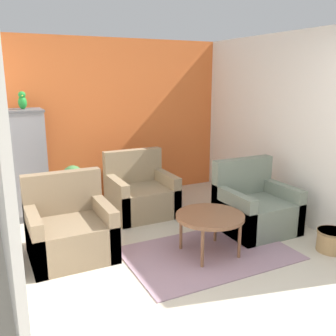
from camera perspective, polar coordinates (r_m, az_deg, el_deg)
name	(u,v)px	position (r m, az deg, el deg)	size (l,w,h in m)	color
ground_plane	(271,324)	(3.39, 15.45, -21.89)	(20.00, 20.00, 0.00)	beige
wall_back_accent	(115,120)	(6.13, -8.03, 7.30)	(3.73, 0.06, 2.52)	orange
wall_right	(287,127)	(5.44, 17.68, 5.95)	(0.06, 3.77, 2.52)	silver
area_rug	(209,253)	(4.35, 6.26, -12.79)	(1.84, 1.21, 0.01)	gray
coffee_table	(210,218)	(4.18, 6.41, -7.58)	(0.76, 0.76, 0.47)	brown
armchair_left	(70,231)	(4.32, -14.71, -9.30)	(0.88, 0.79, 0.90)	#7A664C
armchair_right	(255,209)	(4.97, 13.07, -6.09)	(0.88, 0.79, 0.90)	slate
armchair_middle	(141,195)	(5.41, -4.20, -4.08)	(0.88, 0.79, 0.90)	#8E7A5B
birdcage	(28,164)	(5.50, -20.53, 0.52)	(0.49, 0.49, 1.52)	#555559
parrot	(22,101)	(5.38, -21.32, 9.51)	(0.11, 0.20, 0.24)	#1E842D
potted_plant	(73,184)	(5.66, -14.26, -2.42)	(0.33, 0.30, 0.69)	#66605B
wicker_basket	(332,240)	(4.72, 23.67, -9.99)	(0.34, 0.34, 0.25)	#A37F51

